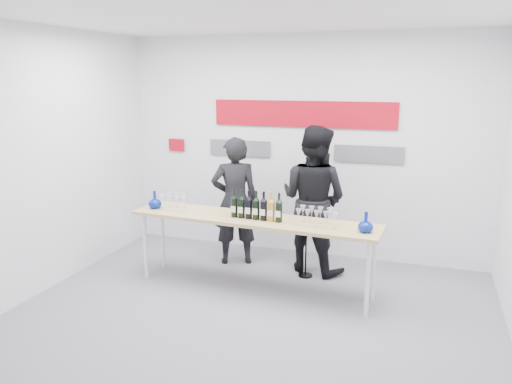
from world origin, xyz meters
TOP-DOWN VIEW (x-y plane):
  - ground at (0.00, 0.00)m, footprint 5.00×5.00m
  - back_wall at (0.00, 2.00)m, footprint 5.00×0.04m
  - signage at (-0.06, 1.97)m, footprint 3.38×0.02m
  - tasting_table at (-0.21, 0.55)m, footprint 2.93×0.75m
  - wine_bottles at (-0.15, 0.51)m, footprint 0.62×0.11m
  - decanter_left at (-1.48, 0.58)m, footprint 0.16×0.16m
  - decanter_right at (1.07, 0.43)m, footprint 0.16×0.16m
  - glasses_left at (-1.23, 0.60)m, footprint 0.36×0.24m
  - glasses_right at (0.53, 0.50)m, footprint 0.46×0.25m
  - presenter_left at (-0.72, 1.30)m, footprint 0.73×0.63m
  - presenter_right at (0.31, 1.39)m, footprint 1.08×0.95m
  - mic_stand at (0.29, 1.13)m, footprint 0.18×0.18m

SIDE VIEW (x-z plane):
  - ground at x=0.00m, z-range 0.00..0.00m
  - mic_stand at x=0.29m, z-range -0.30..1.22m
  - tasting_table at x=-0.21m, z-range 0.37..1.24m
  - presenter_left at x=-0.72m, z-range 0.00..1.69m
  - presenter_right at x=0.31m, z-range 0.00..1.86m
  - glasses_left at x=-1.23m, z-range 0.87..1.05m
  - glasses_right at x=0.53m, z-range 0.87..1.05m
  - decanter_left at x=-1.48m, z-range 0.87..1.08m
  - decanter_right at x=1.07m, z-range 0.87..1.08m
  - wine_bottles at x=-0.15m, z-range 0.87..1.20m
  - back_wall at x=0.00m, z-range 0.00..3.00m
  - signage at x=-0.06m, z-range 1.41..2.20m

